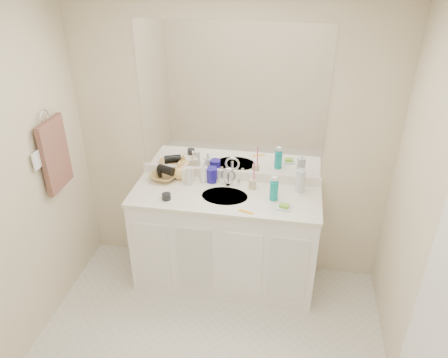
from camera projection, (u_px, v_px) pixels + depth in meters
ceiling at (185, 13)px, 1.85m from camera, size 2.60×2.60×0.02m
wall_back at (231, 144)px, 3.55m from camera, size 2.60×0.02×2.40m
wall_right at (440, 266)px, 2.24m from camera, size 0.02×2.60×2.40m
vanity_cabinet at (225, 240)px, 3.70m from camera, size 1.50×0.55×0.85m
countertop at (225, 196)px, 3.48m from camera, size 1.52×0.57×0.03m
backsplash at (230, 175)px, 3.68m from camera, size 1.52×0.03×0.08m
sink_basin at (225, 197)px, 3.46m from camera, size 0.37×0.37×0.02m
faucet at (228, 179)px, 3.58m from camera, size 0.02×0.02×0.11m
mirror at (231, 102)px, 3.37m from camera, size 1.48×0.01×1.20m
blue_mug at (212, 175)px, 3.63m from camera, size 0.10×0.10×0.13m
tan_cup at (252, 184)px, 3.54m from camera, size 0.07×0.07×0.08m
toothbrush at (254, 172)px, 3.48m from camera, size 0.02×0.04×0.20m
mouthwash_bottle at (274, 190)px, 3.38m from camera, size 0.08×0.08×0.16m
clear_pump_bottle at (300, 181)px, 3.47m from camera, size 0.08×0.08×0.19m
soap_dish at (284, 208)px, 3.29m from camera, size 0.13×0.11×0.01m
green_soap at (284, 206)px, 3.29m from camera, size 0.08×0.06×0.03m
orange_comb at (246, 212)px, 3.25m from camera, size 0.12×0.06×0.00m
dark_jar at (166, 197)px, 3.40m from camera, size 0.09×0.09×0.05m
extra_white_bottle at (189, 176)px, 3.58m from camera, size 0.06×0.06×0.16m
soap_bottle_white at (204, 171)px, 3.61m from camera, size 0.08×0.08×0.19m
soap_bottle_cream at (188, 172)px, 3.62m from camera, size 0.10×0.10×0.17m
soap_bottle_yellow at (180, 170)px, 3.67m from camera, size 0.13×0.13×0.15m
wicker_basket at (164, 176)px, 3.68m from camera, size 0.27×0.27×0.06m
hair_dryer at (166, 170)px, 3.65m from camera, size 0.16×0.12×0.07m
towel_ring at (44, 117)px, 3.12m from camera, size 0.01×0.11×0.11m
hand_towel at (55, 155)px, 3.26m from camera, size 0.04×0.32×0.55m
switch_plate at (37, 160)px, 3.07m from camera, size 0.01×0.08×0.13m
door at (444, 339)px, 2.09m from camera, size 0.02×0.82×2.00m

